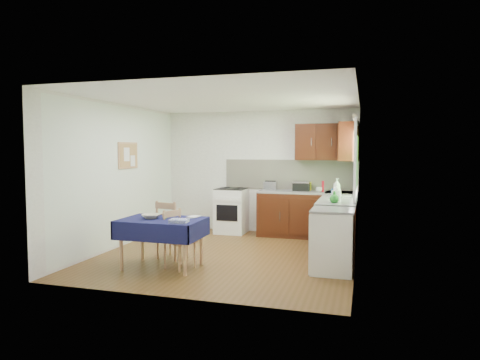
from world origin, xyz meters
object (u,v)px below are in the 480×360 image
(toaster, at_px, (271,186))
(sandwich_press, at_px, (302,186))
(chair_near, at_px, (178,237))
(kettle, at_px, (336,195))
(dining_table, at_px, (162,226))
(dish_rack, at_px, (340,196))
(chair_far, at_px, (171,228))

(toaster, height_order, sandwich_press, toaster)
(chair_near, relative_size, kettle, 3.51)
(sandwich_press, bearing_deg, dining_table, -142.37)
(chair_near, distance_m, dish_rack, 2.87)
(chair_near, bearing_deg, toaster, 7.02)
(kettle, bearing_deg, sandwich_press, 114.89)
(dining_table, height_order, dish_rack, dish_rack)
(chair_far, bearing_deg, toaster, -106.23)
(chair_far, height_order, toaster, toaster)
(dining_table, relative_size, chair_far, 1.28)
(sandwich_press, bearing_deg, dish_rack, -73.24)
(chair_far, xyz_separation_m, toaster, (1.10, 2.24, 0.50))
(dining_table, height_order, chair_near, chair_near)
(dining_table, relative_size, kettle, 4.92)
(chair_near, bearing_deg, dish_rack, -26.51)
(kettle, bearing_deg, chair_near, -152.60)
(dish_rack, bearing_deg, chair_near, -153.77)
(dining_table, relative_size, dish_rack, 3.02)
(toaster, bearing_deg, chair_far, -103.10)
(toaster, distance_m, kettle, 2.08)
(dining_table, xyz_separation_m, dish_rack, (2.38, 1.88, 0.32))
(dining_table, relative_size, toaster, 4.65)
(chair_far, xyz_separation_m, dish_rack, (2.48, 1.39, 0.44))
(dining_table, xyz_separation_m, kettle, (2.37, 1.17, 0.40))
(dish_rack, height_order, kettle, kettle)
(chair_near, distance_m, toaster, 2.84)
(dish_rack, bearing_deg, toaster, 134.47)
(sandwich_press, xyz_separation_m, dish_rack, (0.78, -0.95, -0.07))
(toaster, relative_size, sandwich_press, 0.79)
(toaster, distance_m, dish_rack, 1.62)
(chair_near, distance_m, kettle, 2.49)
(dining_table, bearing_deg, kettle, 32.37)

